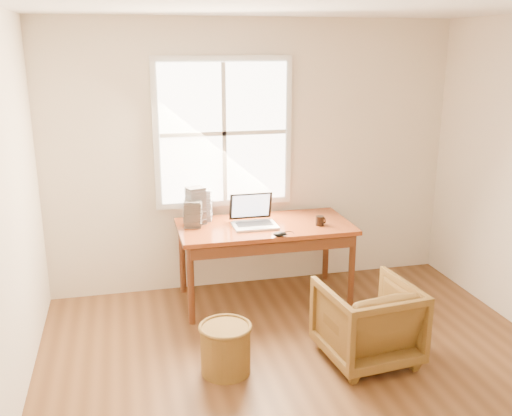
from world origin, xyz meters
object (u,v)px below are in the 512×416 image
at_px(wicker_stool, 226,349).
at_px(coffee_mug, 320,221).
at_px(desk, 265,226).
at_px(armchair, 367,321).
at_px(laptop, 255,212).
at_px(cd_stack_a, 203,205).

height_order(wicker_stool, coffee_mug, coffee_mug).
height_order(desk, armchair, desk).
xyz_separation_m(wicker_stool, laptop, (0.49, 1.11, 0.70)).
bearing_deg(armchair, coffee_mug, -95.25).
bearing_deg(coffee_mug, wicker_stool, -144.17).
distance_m(laptop, coffee_mug, 0.61).
bearing_deg(armchair, cd_stack_a, -61.27).
xyz_separation_m(coffee_mug, cd_stack_a, (-1.02, 0.41, 0.11)).
bearing_deg(coffee_mug, desk, 155.99).
bearing_deg(armchair, desk, -73.85).
distance_m(desk, wicker_stool, 1.42).
xyz_separation_m(wicker_stool, coffee_mug, (1.08, 1.02, 0.61)).
bearing_deg(wicker_stool, coffee_mug, 43.46).
xyz_separation_m(desk, armchair, (0.50, -1.23, -0.42)).
distance_m(wicker_stool, cd_stack_a, 1.60).
relative_size(wicker_stool, cd_stack_a, 1.22).
bearing_deg(coffee_mug, armchair, -96.88).
bearing_deg(laptop, cd_stack_a, 143.40).
relative_size(wicker_stool, laptop, 0.95).
distance_m(armchair, cd_stack_a, 1.91).
xyz_separation_m(desk, coffee_mug, (0.49, -0.14, 0.06)).
xyz_separation_m(desk, wicker_stool, (-0.59, -1.16, -0.55)).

